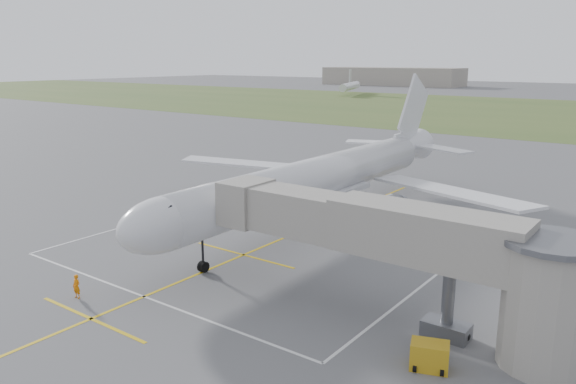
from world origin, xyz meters
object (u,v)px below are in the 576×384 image
Objects in this scene: jet_bridge at (412,249)px; baggage_cart at (177,216)px; airliner at (319,178)px; ramp_worker_wing at (258,204)px; gpu_unit at (429,356)px; ramp_worker_nose at (77,286)px.

baggage_cart is at bearing 166.58° from jet_bridge.
ramp_worker_wing is at bearing -179.88° from airliner.
ramp_worker_wing is (3.45, 7.91, 0.04)m from baggage_cart.
gpu_unit is 31.00m from baggage_cart.
airliner is at bearing 137.81° from jet_bridge.
jet_bridge reaches higher than gpu_unit.
airliner is 23.96m from ramp_worker_nose.
jet_bridge is 10.70× the size of gpu_unit.
baggage_cart is (-29.33, 10.03, 0.11)m from gpu_unit.
airliner is 8.14m from ramp_worker_wing.
airliner is at bearing 74.17° from ramp_worker_nose.
baggage_cart is 17.21m from ramp_worker_nose.
airliner is 26.09m from gpu_unit.
ramp_worker_wing is at bearing 91.92° from ramp_worker_nose.
gpu_unit is at bearing 6.35° from ramp_worker_nose.
ramp_worker_nose reaches higher than baggage_cart.
ramp_worker_wing reaches higher than ramp_worker_nose.
jet_bridge is at bearing -42.19° from airliner.
ramp_worker_nose is at bearing -98.10° from airliner.
gpu_unit is 1.30× the size of ramp_worker_wing.
airliner reaches higher than jet_bridge.
gpu_unit is 0.96× the size of baggage_cart.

